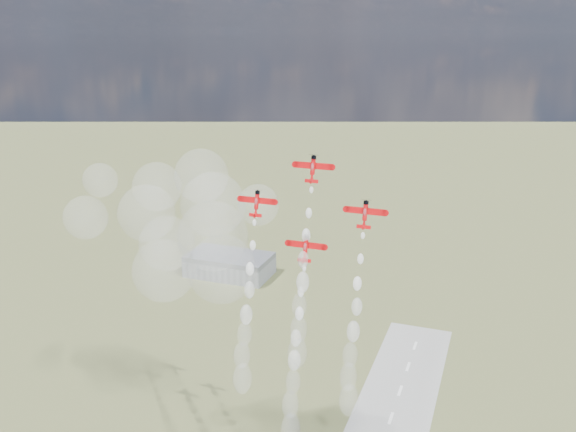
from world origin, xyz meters
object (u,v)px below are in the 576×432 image
(plane_left, at_px, (257,203))
(plane_right, at_px, (365,214))
(plane_lead, at_px, (313,168))
(hangar, at_px, (230,265))
(plane_slot, at_px, (306,248))

(plane_left, distance_m, plane_right, 30.27)
(plane_left, height_order, plane_right, same)
(plane_lead, xyz_separation_m, plane_right, (15.13, -2.76, -10.23))
(plane_right, bearing_deg, hangar, 125.87)
(hangar, relative_size, plane_left, 4.81)
(hangar, bearing_deg, plane_lead, -57.31)
(hangar, xyz_separation_m, plane_left, (88.69, -164.54, 90.79))
(hangar, xyz_separation_m, plane_lead, (103.83, -161.78, 101.02))
(plane_left, relative_size, plane_right, 1.00)
(plane_left, distance_m, plane_slot, 18.47)
(hangar, relative_size, plane_right, 4.81)
(hangar, bearing_deg, plane_right, -54.13)
(hangar, distance_m, plane_slot, 212.74)
(hangar, distance_m, plane_lead, 217.16)
(plane_slot, bearing_deg, hangar, 121.82)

